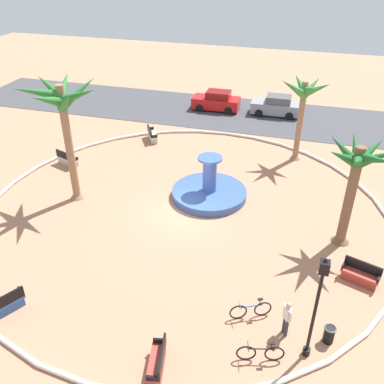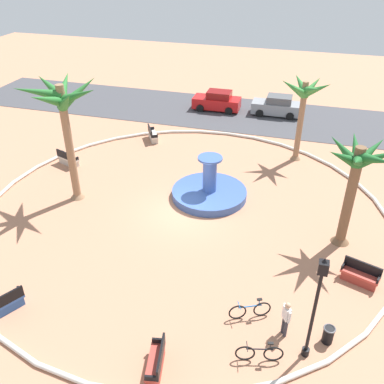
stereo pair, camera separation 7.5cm
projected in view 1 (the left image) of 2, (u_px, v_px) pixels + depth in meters
The scene contains 19 objects.
ground_plane at pixel (184, 212), 23.13m from camera, with size 80.00×80.00×0.00m, color tan.
plaza_curb at pixel (184, 211), 23.08m from camera, with size 21.98×21.98×0.20m, color silver.
street_asphalt at pixel (237, 114), 35.74m from camera, with size 48.00×8.00×0.03m, color #424247.
fountain at pixel (209, 192), 24.30m from camera, with size 4.30×4.30×2.56m.
palm_tree_near_fountain at pixel (63, 109), 21.60m from camera, with size 4.31×4.39×6.90m.
palm_tree_by_curb at pixel (357, 171), 18.85m from camera, with size 3.27×3.47×5.42m.
palm_tree_mid_plaza at pixel (304, 98), 26.40m from camera, with size 3.24×3.16×5.56m.
bench_east at pixel (157, 364), 14.57m from camera, with size 0.81×1.67×1.00m.
bench_west at pixel (5, 306), 16.84m from camera, with size 1.21×1.64×1.00m.
bench_north at pixel (68, 160), 27.69m from camera, with size 1.67×1.01×1.00m.
bench_southeast at pixel (360, 276), 18.32m from camera, with size 1.68×1.00×1.00m.
bench_southwest at pixel (152, 136), 31.05m from camera, with size 1.25×1.63×1.00m.
lamppost at pixel (317, 302), 13.94m from camera, with size 0.32×0.32×4.51m.
trash_bin at pixel (329, 334), 15.61m from camera, with size 0.46×0.46×0.73m.
bicycle_red_frame at pixel (251, 310), 16.60m from camera, with size 1.58×0.80×0.94m.
bicycle_by_lamppost at pixel (260, 353), 14.90m from camera, with size 1.68×0.58×0.94m.
person_cyclist_helmet at pixel (287, 317), 15.63m from camera, with size 0.34×0.47×1.62m.
parked_car_leftmost at pixel (216, 101), 36.20m from camera, with size 4.03×1.97×1.67m.
parked_car_second at pixel (276, 106), 35.17m from camera, with size 4.01×1.95×1.67m.
Camera 1 is at (5.73, -18.29, 13.00)m, focal length 39.56 mm.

